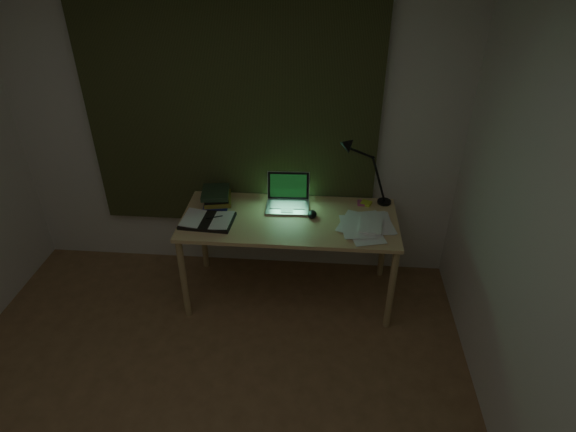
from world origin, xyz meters
name	(u,v)px	position (x,y,z in m)	size (l,w,h in m)	color
wall_back	(233,128)	(0.00, 2.00, 1.25)	(3.50, 0.00, 2.50)	silver
curtain	(230,104)	(0.00, 1.96, 1.45)	(2.20, 0.06, 2.00)	#33361B
desk	(289,257)	(0.47, 1.57, 0.36)	(1.59, 0.70, 0.73)	#DBBC76
laptop	(288,195)	(0.44, 1.71, 0.85)	(0.33, 0.37, 0.24)	silver
open_textbook	(207,220)	(-0.12, 1.47, 0.74)	(0.37, 0.27, 0.03)	white
book_stack	(217,197)	(-0.10, 1.73, 0.79)	(0.20, 0.24, 0.13)	white
loose_papers	(363,224)	(1.01, 1.52, 0.74)	(0.36, 0.38, 0.02)	white
mouse	(312,214)	(0.63, 1.61, 0.75)	(0.07, 0.11, 0.04)	black
sticky_yellow	(366,203)	(1.04, 1.82, 0.74)	(0.08, 0.08, 0.02)	#C6D52C
sticky_pink	(362,203)	(1.01, 1.82, 0.74)	(0.07, 0.07, 0.02)	#C64D7E
desk_lamp	(388,170)	(1.18, 1.85, 1.01)	(0.38, 0.29, 0.57)	black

